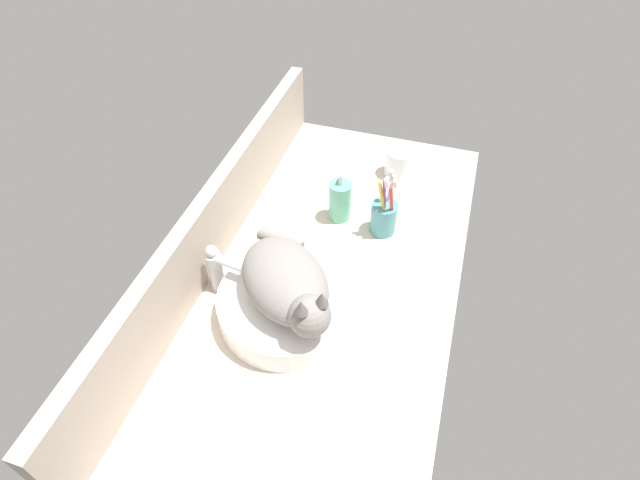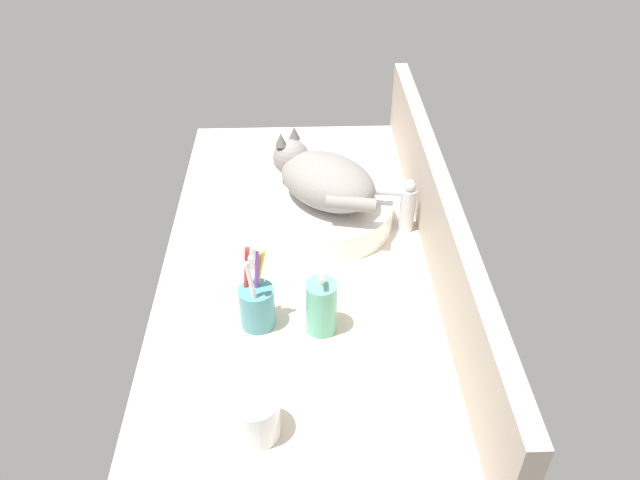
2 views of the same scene
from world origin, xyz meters
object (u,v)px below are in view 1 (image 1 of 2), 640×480
at_px(cat, 288,283).
at_px(soap_dispenser, 340,201).
at_px(sink_basin, 287,304).
at_px(faucet, 219,267).
at_px(toothbrush_cup, 384,216).
at_px(water_glass, 398,164).

relative_size(cat, soap_dispenser, 2.01).
xyz_separation_m(sink_basin, soap_dispenser, (0.35, -0.03, 0.03)).
height_order(faucet, toothbrush_cup, toothbrush_cup).
xyz_separation_m(soap_dispenser, water_glass, (0.24, -0.12, -0.02)).
bearing_deg(soap_dispenser, sink_basin, 175.63).
distance_m(sink_basin, cat, 0.09).
bearing_deg(faucet, water_glass, -29.46).
xyz_separation_m(cat, soap_dispenser, (0.36, -0.02, -0.06)).
xyz_separation_m(sink_basin, water_glass, (0.59, -0.14, 0.00)).
bearing_deg(cat, water_glass, -12.49).
bearing_deg(soap_dispenser, cat, 177.35).
height_order(cat, faucet, cat).
xyz_separation_m(cat, water_glass, (0.60, -0.13, -0.09)).
height_order(faucet, water_glass, faucet).
xyz_separation_m(faucet, water_glass, (0.56, -0.32, -0.04)).
distance_m(toothbrush_cup, water_glass, 0.26).
bearing_deg(cat, sink_basin, 47.90).
height_order(cat, soap_dispenser, cat).
relative_size(sink_basin, cat, 1.05).
xyz_separation_m(faucet, soap_dispenser, (0.33, -0.20, -0.01)).
height_order(cat, water_glass, cat).
relative_size(faucet, soap_dispenser, 0.92).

